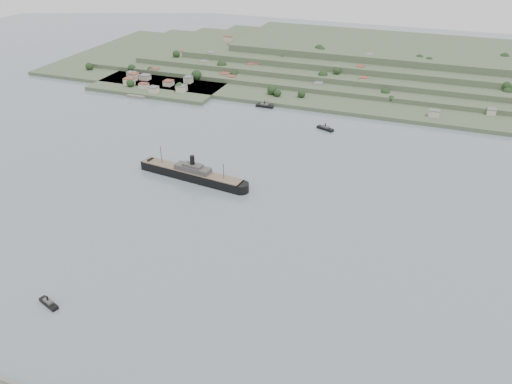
% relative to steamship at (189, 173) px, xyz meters
% --- Properties ---
extents(ground, '(1400.00, 1400.00, 0.00)m').
position_rel_steamship_xyz_m(ground, '(62.58, -53.78, -4.46)').
color(ground, slate).
rests_on(ground, ground).
extents(far_peninsula, '(760.00, 309.00, 30.00)m').
position_rel_steamship_xyz_m(far_peninsula, '(90.48, 339.31, 7.42)').
color(far_peninsula, '#3F5236').
rests_on(far_peninsula, ground).
extents(steamship, '(100.69, 23.16, 24.18)m').
position_rel_steamship_xyz_m(steamship, '(0.00, 0.00, 0.00)').
color(steamship, black).
rests_on(steamship, ground).
extents(tugboat, '(14.05, 7.87, 6.13)m').
position_rel_steamship_xyz_m(tugboat, '(-4.00, -155.11, -2.97)').
color(tugboat, black).
rests_on(tugboat, ground).
extents(ferry_west, '(18.85, 5.51, 7.04)m').
position_rel_steamship_xyz_m(ferry_west, '(2.11, 171.22, -2.77)').
color(ferry_west, black).
rests_on(ferry_west, ground).
extents(ferry_east, '(17.83, 11.16, 6.50)m').
position_rel_steamship_xyz_m(ferry_east, '(77.05, 133.15, -2.90)').
color(ferry_east, black).
rests_on(ferry_east, ground).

